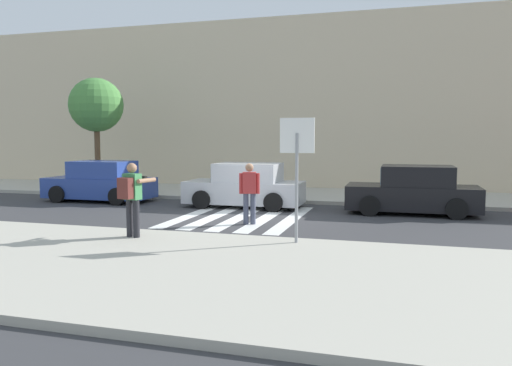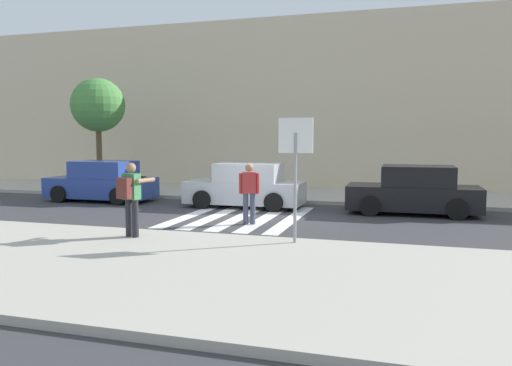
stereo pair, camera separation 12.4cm
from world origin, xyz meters
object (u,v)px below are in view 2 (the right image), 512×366
stop_sign (296,152)px  pedestrian_crossing (249,190)px  parked_car_blue (102,182)px  street_tree_west (98,106)px  parked_car_silver (246,187)px  photographer_with_backpack (131,193)px  parked_car_black (414,192)px

stop_sign → pedestrian_crossing: stop_sign is taller
parked_car_blue → street_tree_west: bearing=125.4°
street_tree_west → parked_car_blue: bearing=-54.6°
parked_car_blue → parked_car_silver: same height
pedestrian_crossing → street_tree_west: size_ratio=0.36×
stop_sign → photographer_with_backpack: 3.93m
stop_sign → parked_car_silver: bearing=116.9°
parked_car_blue → pedestrian_crossing: bearing=-25.4°
parked_car_silver → stop_sign: bearing=-63.1°
street_tree_west → parked_car_silver: bearing=-16.8°
photographer_with_backpack → street_tree_west: 11.30m
parked_car_blue → parked_car_black: (11.47, 0.00, 0.00)m
stop_sign → pedestrian_crossing: (-1.89, 2.67, -1.16)m
pedestrian_crossing → street_tree_west: 10.59m
parked_car_black → street_tree_west: street_tree_west is taller
stop_sign → parked_car_blue: bearing=146.0°
stop_sign → parked_car_black: stop_sign is taller
parked_car_blue → street_tree_west: (-1.59, 2.23, 3.08)m
stop_sign → photographer_with_backpack: stop_sign is taller
parked_car_silver → street_tree_west: street_tree_west is taller
parked_car_blue → stop_sign: bearing=-34.0°
parked_car_black → street_tree_west: 13.60m
parked_car_blue → parked_car_silver: (5.83, 0.00, 0.00)m
parked_car_silver → parked_car_black: bearing=-0.0°
stop_sign → parked_car_black: 6.67m
pedestrian_crossing → parked_car_black: size_ratio=0.42×
stop_sign → photographer_with_backpack: (-3.77, -0.50, -0.97)m
parked_car_silver → parked_car_black: (5.64, -0.00, 0.00)m
pedestrian_crossing → parked_car_black: pedestrian_crossing is taller
parked_car_black → street_tree_west: size_ratio=0.84×
stop_sign → pedestrian_crossing: bearing=125.3°
parked_car_silver → street_tree_west: size_ratio=0.84×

